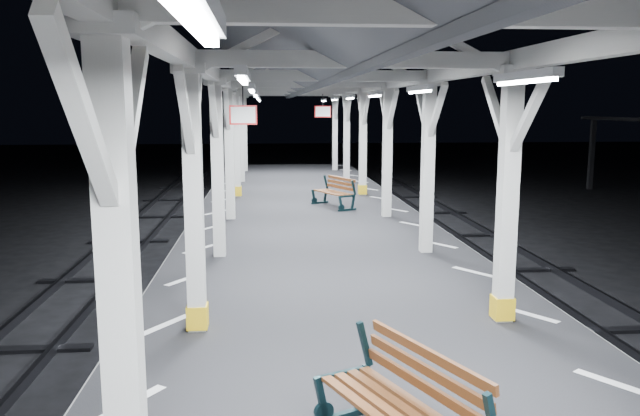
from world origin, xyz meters
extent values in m
cube|color=silver|center=(-2.45, 0.00, 1.00)|extent=(1.00, 48.00, 0.01)
cube|color=silver|center=(2.45, 0.00, 1.00)|extent=(1.00, 48.00, 0.01)
cube|color=beige|center=(-2.00, -2.00, 2.60)|extent=(0.22, 0.22, 3.20)
cube|color=beige|center=(-2.00, -2.00, 4.26)|extent=(0.40, 0.40, 0.12)
cube|color=beige|center=(-2.00, -1.45, 3.75)|extent=(0.10, 0.99, 0.99)
cube|color=beige|center=(-2.00, -2.55, 3.75)|extent=(0.10, 0.99, 0.99)
cube|color=beige|center=(-2.00, 2.00, 2.60)|extent=(0.22, 0.22, 3.20)
cube|color=beige|center=(-2.00, 2.00, 4.26)|extent=(0.40, 0.40, 0.12)
cube|color=gold|center=(-2.00, 2.00, 1.18)|extent=(0.26, 0.26, 0.30)
cube|color=beige|center=(-2.00, 2.55, 3.75)|extent=(0.10, 0.99, 0.99)
cube|color=beige|center=(-2.00, 1.45, 3.75)|extent=(0.10, 0.99, 0.99)
cube|color=beige|center=(-2.00, 6.00, 2.60)|extent=(0.22, 0.22, 3.20)
cube|color=beige|center=(-2.00, 6.00, 4.26)|extent=(0.40, 0.40, 0.12)
cube|color=beige|center=(-2.00, 6.55, 3.75)|extent=(0.10, 0.99, 0.99)
cube|color=beige|center=(-2.00, 5.45, 3.75)|extent=(0.10, 0.99, 0.99)
cube|color=beige|center=(-2.00, 10.00, 2.60)|extent=(0.22, 0.22, 3.20)
cube|color=beige|center=(-2.00, 10.00, 4.26)|extent=(0.40, 0.40, 0.12)
cube|color=beige|center=(-2.00, 10.55, 3.75)|extent=(0.10, 0.99, 0.99)
cube|color=beige|center=(-2.00, 9.45, 3.75)|extent=(0.10, 0.99, 0.99)
cube|color=beige|center=(-2.00, 14.00, 2.60)|extent=(0.22, 0.22, 3.20)
cube|color=beige|center=(-2.00, 14.00, 4.26)|extent=(0.40, 0.40, 0.12)
cube|color=gold|center=(-2.00, 14.00, 1.18)|extent=(0.26, 0.26, 0.30)
cube|color=beige|center=(-2.00, 14.55, 3.75)|extent=(0.10, 0.99, 0.99)
cube|color=beige|center=(-2.00, 13.45, 3.75)|extent=(0.10, 0.99, 0.99)
cube|color=beige|center=(-2.00, 18.00, 2.60)|extent=(0.22, 0.22, 3.20)
cube|color=beige|center=(-2.00, 18.00, 4.26)|extent=(0.40, 0.40, 0.12)
cube|color=beige|center=(-2.00, 18.55, 3.75)|extent=(0.10, 0.99, 0.99)
cube|color=beige|center=(-2.00, 17.45, 3.75)|extent=(0.10, 0.99, 0.99)
cube|color=beige|center=(-2.00, 22.00, 2.60)|extent=(0.22, 0.22, 3.20)
cube|color=beige|center=(-2.00, 22.00, 4.26)|extent=(0.40, 0.40, 0.12)
cube|color=beige|center=(-2.00, 22.55, 3.75)|extent=(0.10, 0.99, 0.99)
cube|color=beige|center=(-2.00, 21.45, 3.75)|extent=(0.10, 0.99, 0.99)
cube|color=beige|center=(2.00, 2.00, 2.60)|extent=(0.22, 0.22, 3.20)
cube|color=beige|center=(2.00, 2.00, 4.26)|extent=(0.40, 0.40, 0.12)
cube|color=gold|center=(2.00, 2.00, 1.18)|extent=(0.26, 0.26, 0.30)
cube|color=beige|center=(2.00, 2.55, 3.75)|extent=(0.10, 0.99, 0.99)
cube|color=beige|center=(2.00, 1.45, 3.75)|extent=(0.10, 0.99, 0.99)
cube|color=beige|center=(2.00, 6.00, 2.60)|extent=(0.22, 0.22, 3.20)
cube|color=beige|center=(2.00, 6.00, 4.26)|extent=(0.40, 0.40, 0.12)
cube|color=beige|center=(2.00, 6.55, 3.75)|extent=(0.10, 0.99, 0.99)
cube|color=beige|center=(2.00, 5.45, 3.75)|extent=(0.10, 0.99, 0.99)
cube|color=beige|center=(2.00, 10.00, 2.60)|extent=(0.22, 0.22, 3.20)
cube|color=beige|center=(2.00, 10.00, 4.26)|extent=(0.40, 0.40, 0.12)
cube|color=beige|center=(2.00, 10.55, 3.75)|extent=(0.10, 0.99, 0.99)
cube|color=beige|center=(2.00, 9.45, 3.75)|extent=(0.10, 0.99, 0.99)
cube|color=beige|center=(2.00, 14.00, 2.60)|extent=(0.22, 0.22, 3.20)
cube|color=beige|center=(2.00, 14.00, 4.26)|extent=(0.40, 0.40, 0.12)
cube|color=gold|center=(2.00, 14.00, 1.18)|extent=(0.26, 0.26, 0.30)
cube|color=beige|center=(2.00, 14.55, 3.75)|extent=(0.10, 0.99, 0.99)
cube|color=beige|center=(2.00, 13.45, 3.75)|extent=(0.10, 0.99, 0.99)
cube|color=beige|center=(2.00, 18.00, 2.60)|extent=(0.22, 0.22, 3.20)
cube|color=beige|center=(2.00, 18.00, 4.26)|extent=(0.40, 0.40, 0.12)
cube|color=beige|center=(2.00, 18.55, 3.75)|extent=(0.10, 0.99, 0.99)
cube|color=beige|center=(2.00, 17.45, 3.75)|extent=(0.10, 0.99, 0.99)
cube|color=beige|center=(2.00, 22.00, 2.60)|extent=(0.22, 0.22, 3.20)
cube|color=beige|center=(2.00, 22.00, 4.26)|extent=(0.40, 0.40, 0.12)
cube|color=beige|center=(2.00, 22.55, 3.75)|extent=(0.10, 0.99, 0.99)
cube|color=beige|center=(2.00, 21.45, 3.75)|extent=(0.10, 0.99, 0.99)
cube|color=beige|center=(-2.00, 0.00, 4.38)|extent=(0.18, 48.00, 0.24)
cube|color=beige|center=(2.00, 0.00, 4.38)|extent=(0.18, 48.00, 0.24)
cube|color=beige|center=(0.00, -2.00, 4.38)|extent=(4.20, 0.14, 0.20)
cube|color=beige|center=(0.00, 2.00, 4.38)|extent=(4.20, 0.14, 0.20)
cube|color=beige|center=(0.00, 6.00, 4.38)|extent=(4.20, 0.14, 0.20)
cube|color=beige|center=(0.00, 10.00, 4.38)|extent=(4.20, 0.14, 0.20)
cube|color=beige|center=(0.00, 14.00, 4.38)|extent=(4.20, 0.14, 0.20)
cube|color=beige|center=(0.00, 18.00, 4.38)|extent=(4.20, 0.14, 0.20)
cube|color=beige|center=(0.00, 22.00, 4.38)|extent=(4.20, 0.14, 0.20)
cube|color=white|center=(-1.30, -4.00, 4.05)|extent=(0.05, 1.25, 0.05)
cube|color=silver|center=(-1.30, 0.00, 4.10)|extent=(0.10, 1.35, 0.08)
cube|color=white|center=(-1.30, 0.00, 4.05)|extent=(0.05, 1.25, 0.05)
cube|color=silver|center=(-1.30, 4.00, 4.10)|extent=(0.10, 1.35, 0.08)
cube|color=white|center=(-1.30, 4.00, 4.05)|extent=(0.05, 1.25, 0.05)
cube|color=silver|center=(-1.30, 8.00, 4.10)|extent=(0.10, 1.35, 0.08)
cube|color=white|center=(-1.30, 8.00, 4.05)|extent=(0.05, 1.25, 0.05)
cube|color=silver|center=(-1.30, 12.00, 4.10)|extent=(0.10, 1.35, 0.08)
cube|color=white|center=(-1.30, 12.00, 4.05)|extent=(0.05, 1.25, 0.05)
cube|color=silver|center=(-1.30, 16.00, 4.10)|extent=(0.10, 1.35, 0.08)
cube|color=white|center=(-1.30, 16.00, 4.05)|extent=(0.05, 1.25, 0.05)
cube|color=silver|center=(-1.30, 20.00, 4.10)|extent=(0.10, 1.35, 0.08)
cube|color=white|center=(-1.30, 20.00, 4.05)|extent=(0.05, 1.25, 0.05)
cube|color=silver|center=(1.30, 0.00, 4.10)|extent=(0.10, 1.35, 0.08)
cube|color=white|center=(1.30, 0.00, 4.05)|extent=(0.05, 1.25, 0.05)
cube|color=silver|center=(1.30, 4.00, 4.10)|extent=(0.10, 1.35, 0.08)
cube|color=white|center=(1.30, 4.00, 4.05)|extent=(0.05, 1.25, 0.05)
cube|color=silver|center=(1.30, 8.00, 4.10)|extent=(0.10, 1.35, 0.08)
cube|color=white|center=(1.30, 8.00, 4.05)|extent=(0.05, 1.25, 0.05)
cube|color=silver|center=(1.30, 12.00, 4.10)|extent=(0.10, 1.35, 0.08)
cube|color=white|center=(1.30, 12.00, 4.05)|extent=(0.05, 1.25, 0.05)
cube|color=silver|center=(1.30, 16.00, 4.10)|extent=(0.10, 1.35, 0.08)
cube|color=white|center=(1.30, 16.00, 4.05)|extent=(0.05, 1.25, 0.05)
cube|color=silver|center=(1.30, 20.00, 4.10)|extent=(0.10, 1.35, 0.08)
cube|color=white|center=(1.30, 20.00, 4.05)|extent=(0.05, 1.25, 0.05)
cylinder|color=black|center=(-1.50, 5.79, 4.02)|extent=(0.02, 0.02, 0.36)
cube|color=red|center=(-1.50, 5.79, 3.67)|extent=(0.50, 0.03, 0.35)
cube|color=white|center=(-1.50, 5.79, 3.67)|extent=(0.44, 0.04, 0.29)
cylinder|color=black|center=(0.68, 13.62, 4.02)|extent=(0.02, 0.02, 0.36)
cube|color=red|center=(0.68, 13.62, 3.67)|extent=(0.50, 0.03, 0.35)
cube|color=white|center=(0.68, 13.62, 3.67)|extent=(0.44, 0.05, 0.29)
cube|color=black|center=(14.00, 22.00, 1.65)|extent=(0.20, 0.20, 3.30)
sphere|color=silver|center=(14.00, 22.00, 3.22)|extent=(0.20, 0.20, 0.20)
cube|color=black|center=(-0.44, -0.45, 1.03)|extent=(0.58, 0.30, 0.06)
cube|color=black|center=(-0.64, -0.54, 1.23)|extent=(0.16, 0.11, 0.47)
cube|color=black|center=(-0.25, -0.37, 1.23)|extent=(0.15, 0.10, 0.47)
cube|color=black|center=(-0.23, -0.36, 1.68)|extent=(0.17, 0.11, 0.44)
cube|color=brown|center=(-0.30, -1.27, 1.45)|extent=(0.70, 1.44, 0.04)
cube|color=brown|center=(-0.18, -1.22, 1.45)|extent=(0.70, 1.44, 0.04)
cube|color=brown|center=(-0.06, -1.17, 1.45)|extent=(0.70, 1.44, 0.04)
cube|color=brown|center=(0.06, -1.11, 1.45)|extent=(0.70, 1.44, 0.04)
cube|color=brown|center=(0.13, -1.08, 1.60)|extent=(0.66, 1.43, 0.10)
cube|color=brown|center=(0.15, -1.08, 1.73)|extent=(0.66, 1.43, 0.10)
cube|color=brown|center=(0.16, -1.07, 1.86)|extent=(0.66, 1.43, 0.10)
cube|color=black|center=(1.10, 10.96, 1.03)|extent=(0.53, 0.29, 0.06)
cube|color=black|center=(0.92, 10.87, 1.22)|extent=(0.15, 0.10, 0.43)
cube|color=black|center=(1.27, 11.04, 1.22)|extent=(0.14, 0.10, 0.43)
cube|color=black|center=(1.29, 11.05, 1.63)|extent=(0.16, 0.11, 0.41)
cube|color=black|center=(0.47, 12.32, 1.03)|extent=(0.53, 0.29, 0.06)
cube|color=black|center=(0.29, 12.23, 1.22)|extent=(0.15, 0.10, 0.43)
cube|color=black|center=(0.64, 12.40, 1.22)|extent=(0.14, 0.10, 0.43)
cube|color=black|center=(0.66, 12.40, 1.63)|extent=(0.16, 0.11, 0.41)
cube|color=brown|center=(0.62, 11.56, 1.42)|extent=(0.68, 1.33, 0.03)
cube|color=brown|center=(0.73, 11.61, 1.42)|extent=(0.68, 1.33, 0.03)
cube|color=brown|center=(0.84, 11.66, 1.42)|extent=(0.68, 1.33, 0.03)
cube|color=brown|center=(0.95, 11.71, 1.42)|extent=(0.68, 1.33, 0.03)
cube|color=brown|center=(1.01, 11.74, 1.55)|extent=(0.64, 1.31, 0.09)
cube|color=brown|center=(1.03, 11.75, 1.67)|extent=(0.64, 1.31, 0.09)
cube|color=brown|center=(1.04, 11.76, 1.80)|extent=(0.64, 1.31, 0.09)
camera|label=1|loc=(-1.12, -5.71, 3.81)|focal=35.00mm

